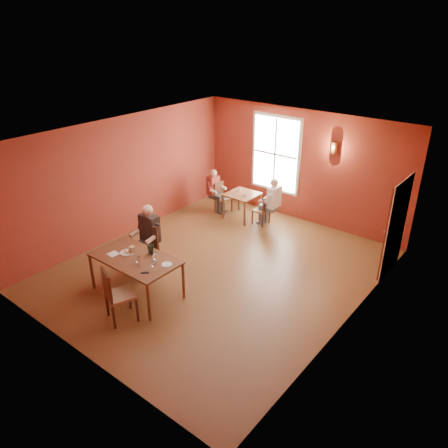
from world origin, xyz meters
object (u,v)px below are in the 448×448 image
Objects in this scene: main_table at (137,275)px; diner_white at (263,202)px; chair_diner_main at (144,250)px; diner_main at (142,243)px; diner_maroon at (223,192)px; chair_diner_white at (261,210)px; chair_diner_maroon at (223,198)px; second_table at (242,206)px; chair_empty at (120,294)px.

diner_white is at bearing 88.04° from main_table.
diner_main is at bearing 90.00° from chair_diner_main.
diner_maroon is (-0.71, 3.61, 0.06)m from chair_diner_main.
chair_diner_maroon reaches higher than chair_diner_white.
diner_maroon is (-0.68, 0.00, 0.24)m from second_table.
main_table is 4.27m from chair_diner_white.
chair_diner_white is at bearing 90.00° from diner_white.
chair_diner_white is 0.98× the size of chair_diner_maroon.
chair_diner_maroon is (-1.59, 4.99, -0.12)m from chair_empty.
chair_diner_main is at bearing 170.33° from chair_diner_white.
second_table is (-0.94, 4.99, -0.19)m from chair_empty.
chair_diner_main is 3.67m from chair_diner_white.
chair_empty is (0.90, -1.38, 0.01)m from chair_diner_main.
chair_diner_white reaches higher than main_table.
chair_empty is at bearing -176.72° from chair_diner_white.
diner_white is 1.36m from diner_maroon.
chair_empty reaches higher than chair_diner_white.
chair_diner_main is at bearing 127.57° from main_table.
chair_empty is at bearing 123.75° from diner_main.
diner_main is 1.31× the size of chair_empty.
chair_diner_main is 1.65m from chair_empty.
chair_diner_main is (-0.50, 0.65, 0.12)m from main_table.
diner_white is at bearing 115.24° from chair_empty.
chair_empty is 5.25m from diner_maroon.
chair_empty is at bearing -61.16° from main_table.
chair_diner_maroon is (-0.65, 0.00, 0.07)m from second_table.
chair_diner_maroon is at bearing 90.00° from chair_diner_white.
main_table is 2.19× the size of second_table.
second_table is (-0.03, 3.64, -0.36)m from diner_main.
diner_main reaches higher than chair_empty.
diner_main is 1.20× the size of diner_maroon.
chair_diner_main is at bearing 169.87° from diner_white.
diner_maroon is (-0.03, 0.00, 0.17)m from chair_diner_maroon.
diner_maroon is at bearing -78.82° from chair_diner_main.
chair_diner_white is at bearing 0.00° from second_table.
chair_diner_white is 1.30m from chair_diner_maroon.
chair_diner_white is at bearing -99.59° from diner_main.
diner_maroon reaches higher than chair_empty.
diner_main is 1.68× the size of chair_diner_maroon.
main_table is at bearing 178.04° from diner_white.
chair_diner_maroon is at bearing -79.28° from chair_diner_main.
second_table is at bearing -89.46° from chair_diner_main.
chair_diner_maroon is (-1.18, 4.26, 0.01)m from main_table.
main_table is 1.24× the size of diner_main.
second_table is (-0.53, 4.26, -0.06)m from main_table.
diner_maroon reaches higher than second_table.
diner_white reaches higher than chair_diner_main.
main_table is 1.66× the size of chair_diner_main.
chair_diner_white is at bearing 90.00° from chair_diner_maroon.
main_table is 1.49× the size of diner_maroon.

